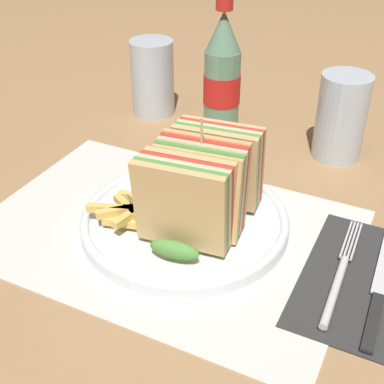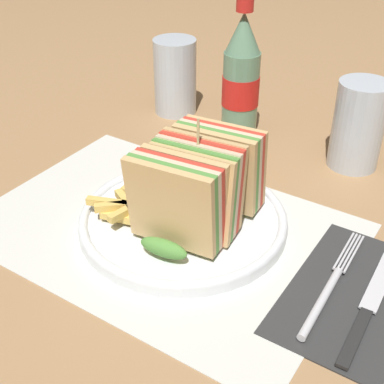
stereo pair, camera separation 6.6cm
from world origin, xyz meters
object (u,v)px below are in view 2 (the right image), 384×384
at_px(coke_bottle_near, 241,79).
at_px(glass_near, 357,130).
at_px(club_sandwich, 198,186).
at_px(plate_main, 183,219).
at_px(knife, 372,300).
at_px(fork, 327,291).
at_px(glass_far, 175,82).

bearing_deg(coke_bottle_near, glass_near, 0.29).
bearing_deg(club_sandwich, plate_main, 170.73).
height_order(club_sandwich, coke_bottle_near, coke_bottle_near).
bearing_deg(club_sandwich, glass_near, 69.27).
relative_size(plate_main, coke_bottle_near, 1.18).
bearing_deg(glass_near, plate_main, -115.33).
height_order(coke_bottle_near, glass_near, coke_bottle_near).
bearing_deg(knife, glass_near, 111.14).
xyz_separation_m(fork, knife, (0.04, 0.02, -0.00)).
distance_m(plate_main, fork, 0.20).
height_order(club_sandwich, knife, club_sandwich).
relative_size(club_sandwich, fork, 0.91).
bearing_deg(fork, coke_bottle_near, 130.94).
relative_size(plate_main, knife, 1.26).
height_order(plate_main, knife, plate_main).
xyz_separation_m(fork, coke_bottle_near, (-0.26, 0.28, 0.09)).
relative_size(club_sandwich, glass_far, 1.32).
bearing_deg(club_sandwich, knife, -0.38).
xyz_separation_m(knife, coke_bottle_near, (-0.31, 0.27, 0.09)).
bearing_deg(knife, coke_bottle_near, 136.87).
distance_m(fork, glass_far, 0.50).
relative_size(club_sandwich, glass_near, 1.32).
xyz_separation_m(club_sandwich, glass_far, (-0.22, 0.28, -0.01)).
distance_m(plate_main, knife, 0.24).
xyz_separation_m(plate_main, glass_far, (-0.20, 0.28, 0.05)).
height_order(fork, glass_near, glass_near).
distance_m(club_sandwich, knife, 0.22).
xyz_separation_m(plate_main, coke_bottle_near, (-0.07, 0.26, 0.08)).
bearing_deg(fork, glass_near, 102.22).
xyz_separation_m(club_sandwich, fork, (0.17, -0.02, -0.06)).
bearing_deg(glass_far, fork, -36.75).
distance_m(club_sandwich, fork, 0.18).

